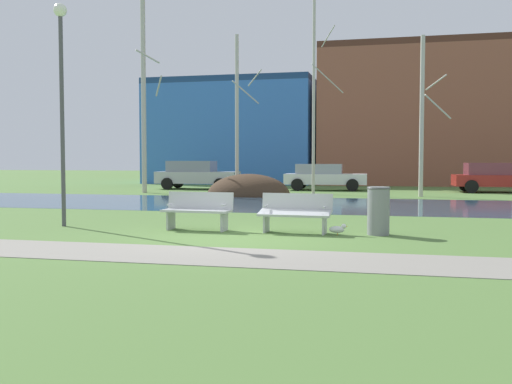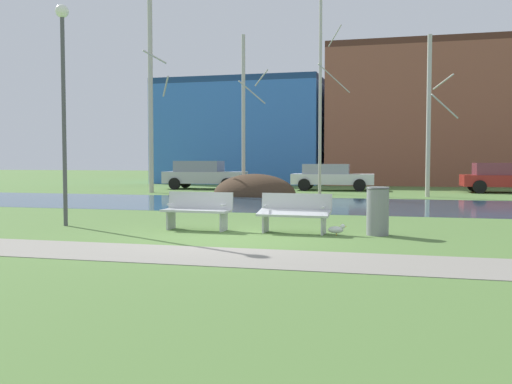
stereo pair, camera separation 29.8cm
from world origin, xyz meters
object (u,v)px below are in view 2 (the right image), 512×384
object	(u,v)px
parked_van_nearest_silver	(204,174)
trash_bin	(378,210)
seagull	(337,229)
streetlamp	(63,79)
parked_hatch_third_red	(504,177)
bench_left	(197,210)
bench_right	(295,212)
parked_sedan_second_white	(331,176)

from	to	relation	value
parked_van_nearest_silver	trash_bin	bearing A→B (deg)	-59.85
seagull	streetlamp	world-z (taller)	streetlamp
trash_bin	streetlamp	size ratio (longest dim) A/B	0.19
trash_bin	parked_hatch_third_red	size ratio (longest dim) A/B	0.24
seagull	parked_hatch_third_red	world-z (taller)	parked_hatch_third_red
streetlamp	parked_van_nearest_silver	xyz separation A→B (m)	(-2.95, 18.12, -2.76)
seagull	parked_hatch_third_red	distance (m)	19.42
bench_left	bench_right	xyz separation A→B (m)	(2.28, 0.00, 0.00)
bench_right	seagull	distance (m)	1.02
bench_left	streetlamp	size ratio (longest dim) A/B	0.30
bench_right	streetlamp	distance (m)	6.50
bench_left	parked_hatch_third_red	world-z (taller)	parked_hatch_third_red
bench_right	bench_left	bearing A→B (deg)	180.00
bench_right	streetlamp	size ratio (longest dim) A/B	0.30
trash_bin	seagull	distance (m)	0.97
trash_bin	parked_sedan_second_white	distance (m)	18.67
parked_hatch_third_red	bench_right	bearing A→B (deg)	-110.76
bench_left	parked_sedan_second_white	size ratio (longest dim) A/B	0.37
seagull	bench_left	bearing A→B (deg)	177.12
bench_left	bench_right	bearing A→B (deg)	0.00
parked_hatch_third_red	parked_van_nearest_silver	bearing A→B (deg)	-179.29
bench_right	trash_bin	size ratio (longest dim) A/B	1.56
trash_bin	parked_sedan_second_white	bearing A→B (deg)	100.52
parked_van_nearest_silver	parked_hatch_third_red	distance (m)	15.60
bench_left	seagull	bearing A→B (deg)	-2.88
bench_left	parked_van_nearest_silver	world-z (taller)	parked_van_nearest_silver
streetlamp	parked_sedan_second_white	xyz separation A→B (m)	(4.10, 18.47, -2.83)
trash_bin	parked_van_nearest_silver	distance (m)	20.83
bench_right	parked_van_nearest_silver	world-z (taller)	parked_van_nearest_silver
bench_right	parked_van_nearest_silver	distance (m)	20.08
trash_bin	streetlamp	bearing A→B (deg)	-179.16
seagull	parked_hatch_third_red	bearing A→B (deg)	72.04
parked_van_nearest_silver	parked_sedan_second_white	world-z (taller)	parked_van_nearest_silver
parked_hatch_third_red	streetlamp	bearing A→B (deg)	-124.64
bench_left	parked_hatch_third_red	bearing A→B (deg)	63.27
streetlamp	parked_hatch_third_red	world-z (taller)	streetlamp
trash_bin	bench_right	bearing A→B (deg)	-176.83
streetlamp	parked_hatch_third_red	size ratio (longest dim) A/B	1.25
bench_right	streetlamp	world-z (taller)	streetlamp
streetlamp	parked_hatch_third_red	bearing A→B (deg)	55.36
streetlamp	parked_sedan_second_white	size ratio (longest dim) A/B	1.22
bench_right	seagull	bearing A→B (deg)	-9.69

